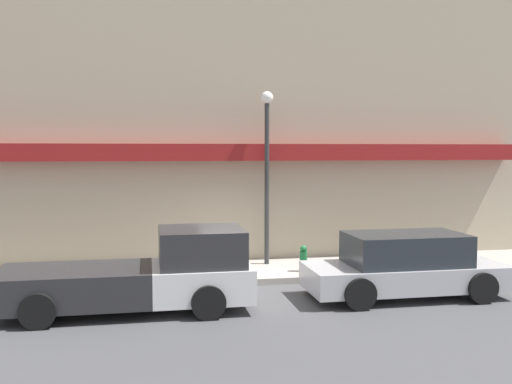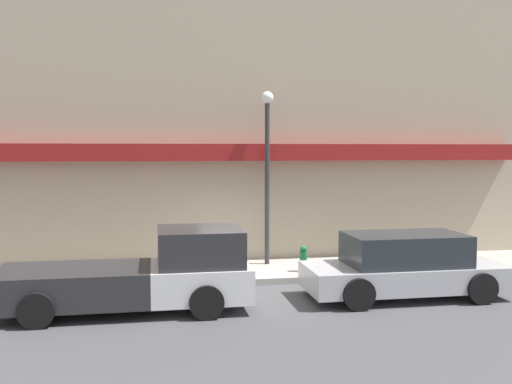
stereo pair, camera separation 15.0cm
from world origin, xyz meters
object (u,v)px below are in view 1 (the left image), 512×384
Objects in this scene: pickup_truck at (145,275)px; fire_hydrant at (303,258)px; street_lamp at (267,156)px; parked_car at (405,266)px.

fire_hydrant is at bearing 28.91° from pickup_truck.
street_lamp is at bearing 45.32° from pickup_truck.
street_lamp reaches higher than fire_hydrant.
fire_hydrant is at bearing -57.08° from street_lamp.
pickup_truck is 6.14m from parked_car.
fire_hydrant is (-1.84, 2.49, -0.22)m from parked_car.
pickup_truck reaches higher than parked_car.
fire_hydrant is 0.14× the size of street_lamp.
pickup_truck is 7.45× the size of fire_hydrant.
street_lamp is (3.52, 3.70, 2.58)m from pickup_truck.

